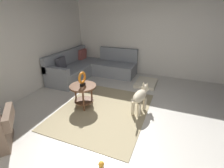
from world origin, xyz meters
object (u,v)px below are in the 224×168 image
Objects in this scene: sectional_couch at (90,68)px; dog at (140,96)px; side_table at (83,90)px; torus_sculpture at (82,78)px; dog_toy_ball at (101,164)px; dog_bed_mat at (146,83)px.

sectional_couch reaches higher than dog.
dog is (0.27, -1.26, -0.04)m from side_table.
torus_sculpture is 1.85m from dog_toy_ball.
dog is at bearing -77.88° from torus_sculpture.
dog_toy_ball is at bearing 179.59° from dog_bed_mat.
dog_toy_ball is (-1.35, -1.09, -0.67)m from torus_sculpture.
dog_toy_ball is (-3.18, -1.92, -0.24)m from sectional_couch.
side_table is 0.71× the size of dog.
sectional_couch reaches higher than dog_bed_mat.
dog_bed_mat is (-0.01, -1.94, -0.24)m from sectional_couch.
dog_bed_mat is at bearing -90.16° from sectional_couch.
sectional_couch is at bearing 24.43° from torus_sculpture.
dog is 1.66m from dog_toy_ball.
side_table is 1.84× the size of torus_sculpture.
dog_bed_mat is at bearing -31.22° from torus_sculpture.
dog is at bearing -77.88° from side_table.
dog_toy_ball is at bearing -141.14° from torus_sculpture.
sectional_couch is 24.81× the size of dog_toy_ball.
torus_sculpture is at bearing -157.50° from dog.
torus_sculpture is at bearing 38.86° from dog_toy_ball.
torus_sculpture is (0.00, 0.00, 0.29)m from side_table.
dog reaches higher than side_table.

